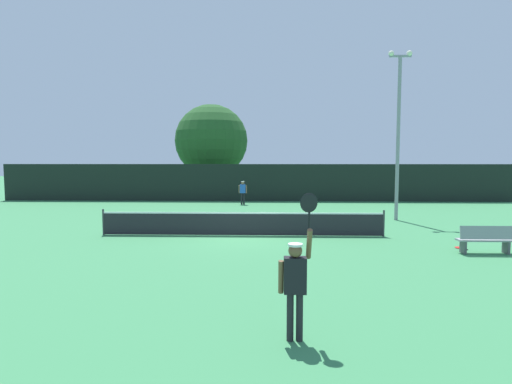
{
  "coord_description": "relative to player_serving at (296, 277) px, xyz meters",
  "views": [
    {
      "loc": [
        1.07,
        -16.5,
        3.09
      ],
      "look_at": [
        0.46,
        3.66,
        1.51
      ],
      "focal_mm": 28.65,
      "sensor_mm": 36.0,
      "label": 1
    }
  ],
  "objects": [
    {
      "name": "light_pole",
      "position": [
        6.12,
        14.29,
        3.73
      ],
      "size": [
        1.18,
        0.28,
        8.55
      ],
      "color": "gray",
      "rests_on": "ground"
    },
    {
      "name": "ground_plane",
      "position": [
        -1.54,
        9.69,
        -1.12
      ],
      "size": [
        120.0,
        120.0,
        0.0
      ],
      "primitive_type": "plane",
      "color": "#387F4C"
    },
    {
      "name": "perimeter_fence",
      "position": [
        -1.54,
        23.75,
        0.27
      ],
      "size": [
        38.23,
        0.12,
        2.79
      ],
      "primitive_type": "cube",
      "color": "black",
      "rests_on": "ground"
    },
    {
      "name": "parked_car_near",
      "position": [
        -4.54,
        31.25,
        -0.34
      ],
      "size": [
        2.48,
        4.43,
        1.69
      ],
      "rotation": [
        0.0,
        0.0,
        -0.14
      ],
      "color": "white",
      "rests_on": "ground"
    },
    {
      "name": "player_serving",
      "position": [
        0.0,
        0.0,
        0.0
      ],
      "size": [
        0.67,
        0.4,
        2.54
      ],
      "color": "black",
      "rests_on": "ground"
    },
    {
      "name": "tennis_ball",
      "position": [
        0.48,
        10.81,
        -1.08
      ],
      "size": [
        0.07,
        0.07,
        0.07
      ],
      "primitive_type": "sphere",
      "color": "#CCE033",
      "rests_on": "ground"
    },
    {
      "name": "tennis_net",
      "position": [
        -1.54,
        9.69,
        -0.61
      ],
      "size": [
        11.56,
        0.08,
        1.07
      ],
      "color": "#232328",
      "rests_on": "ground"
    },
    {
      "name": "parked_car_mid",
      "position": [
        4.42,
        32.14,
        -0.34
      ],
      "size": [
        2.42,
        4.41,
        1.69
      ],
      "rotation": [
        0.0,
        0.0,
        -0.13
      ],
      "color": "white",
      "rests_on": "ground"
    },
    {
      "name": "spare_racket",
      "position": [
        6.25,
        7.51,
        -1.1
      ],
      "size": [
        0.28,
        0.52,
        0.04
      ],
      "color": "black",
      "rests_on": "ground"
    },
    {
      "name": "player_receiving",
      "position": [
        -2.25,
        21.37,
        -0.13
      ],
      "size": [
        0.57,
        0.24,
        1.62
      ],
      "rotation": [
        0.0,
        0.0,
        3.14
      ],
      "color": "blue",
      "rests_on": "ground"
    },
    {
      "name": "courtside_bench",
      "position": [
        6.7,
        6.69,
        -0.64
      ],
      "size": [
        1.8,
        0.44,
        0.95
      ],
      "color": "gray",
      "rests_on": "ground"
    },
    {
      "name": "parked_car_far",
      "position": [
        8.57,
        30.97,
        -0.34
      ],
      "size": [
        2.05,
        4.27,
        1.69
      ],
      "rotation": [
        0.0,
        0.0,
        0.04
      ],
      "color": "red",
      "rests_on": "ground"
    },
    {
      "name": "large_tree",
      "position": [
        -5.49,
        29.15,
        3.64
      ],
      "size": [
        6.35,
        6.35,
        7.95
      ],
      "color": "brown",
      "rests_on": "ground"
    }
  ]
}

